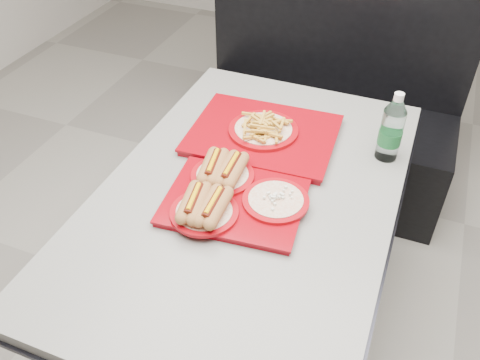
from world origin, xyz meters
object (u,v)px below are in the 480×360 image
at_px(diner_table, 248,227).
at_px(tray_near, 230,195).
at_px(water_bottle, 391,131).
at_px(booth_bench, 324,111).
at_px(tray_far, 263,132).

bearing_deg(diner_table, tray_near, -113.81).
bearing_deg(water_bottle, booth_bench, 116.14).
relative_size(tray_near, water_bottle, 1.80).
bearing_deg(water_bottle, diner_table, -137.75).
xyz_separation_m(tray_near, tray_far, (-0.02, 0.36, -0.00)).
height_order(tray_near, water_bottle, water_bottle).
distance_m(diner_table, tray_near, 0.22).
bearing_deg(tray_far, diner_table, -79.33).
xyz_separation_m(diner_table, tray_far, (-0.05, 0.28, 0.19)).
distance_m(booth_bench, tray_near, 1.23).
bearing_deg(tray_far, water_bottle, 7.35).
bearing_deg(diner_table, water_bottle, 42.25).
bearing_deg(tray_far, booth_bench, 86.24).
relative_size(diner_table, booth_bench, 1.05).
xyz_separation_m(diner_table, tray_near, (-0.03, -0.08, 0.20)).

